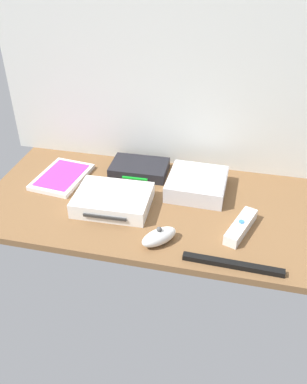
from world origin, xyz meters
TOP-DOWN VIEW (x-y plane):
  - ground_plane at (0.00, 0.00)cm, footprint 100.00×48.00cm
  - back_wall at (0.00, 24.60)cm, footprint 110.00×1.20cm
  - game_console at (-10.94, -3.91)cm, footprint 21.48×17.00cm
  - mini_computer at (11.28, 9.11)cm, footprint 17.44×17.44cm
  - game_case at (-31.22, 6.50)cm, footprint 15.66×20.42cm
  - network_router at (-8.22, 15.47)cm, footprint 18.24×12.66cm
  - remote_wand at (25.14, -7.09)cm, footprint 8.26×15.16cm
  - remote_nunchuk at (5.21, -16.37)cm, footprint 10.06×10.30cm
  - sensor_bar at (24.03, -20.77)cm, footprint 24.04×2.50cm

SIDE VIEW (x-z plane):
  - ground_plane at x=0.00cm, z-range -2.00..0.00cm
  - sensor_bar at x=24.03cm, z-range 0.00..1.40cm
  - game_case at x=-31.22cm, z-range -0.02..1.54cm
  - remote_wand at x=25.14cm, z-range -0.19..3.21cm
  - network_router at x=-8.22cm, z-range 0.00..3.40cm
  - remote_nunchuk at x=5.21cm, z-range -0.51..4.59cm
  - game_console at x=-10.94cm, z-range 0.00..4.40cm
  - mini_computer at x=11.28cm, z-range -0.01..5.29cm
  - back_wall at x=0.00cm, z-range 0.00..64.00cm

